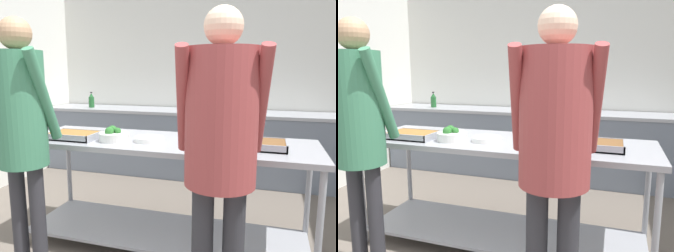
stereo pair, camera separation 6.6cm
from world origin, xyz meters
TOP-DOWN VIEW (x-y plane):
  - wall_rear at (0.00, 3.55)m, footprint 5.01×0.06m
  - back_counter at (-0.00, 3.18)m, footprint 4.85×0.65m
  - serving_counter at (-0.06, 1.28)m, footprint 2.36×0.76m
  - serving_tray_roast at (-0.79, 1.13)m, footprint 0.40×0.27m
  - broccoli_bowl at (-0.44, 1.15)m, footprint 0.24×0.24m
  - plate_stack at (-0.17, 1.21)m, footprint 0.24×0.24m
  - sauce_pan at (0.17, 1.48)m, footprint 0.37×0.23m
  - serving_tray_vegetables at (0.63, 1.24)m, footprint 0.47×0.29m
  - guest_serving_left at (0.48, 0.62)m, footprint 0.54×0.42m
  - guest_serving_right at (-0.84, 0.60)m, footprint 0.45×0.38m
  - water_bottle at (-1.78, 3.10)m, footprint 0.08×0.08m

SIDE VIEW (x-z plane):
  - back_counter at x=0.00m, z-range 0.00..0.92m
  - serving_counter at x=-0.06m, z-range 0.16..1.07m
  - plate_stack at x=-0.17m, z-range 0.90..0.94m
  - serving_tray_roast at x=-0.79m, z-range 0.90..0.96m
  - serving_tray_vegetables at x=0.63m, z-range 0.90..0.96m
  - sauce_pan at x=0.17m, z-range 0.91..0.97m
  - broccoli_bowl at x=-0.44m, z-range 0.89..1.01m
  - water_bottle at x=-1.78m, z-range 0.91..1.13m
  - guest_serving_left at x=0.48m, z-range 0.21..2.00m
  - guest_serving_right at x=-0.84m, z-range 0.23..2.02m
  - wall_rear at x=0.00m, z-range 0.00..2.65m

